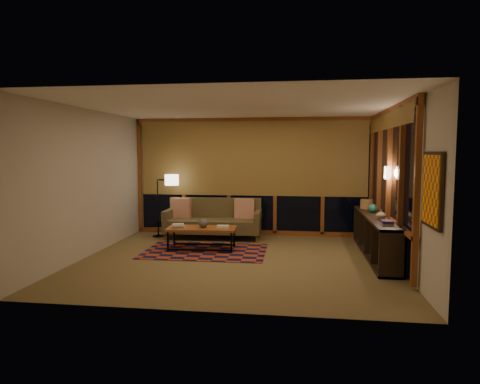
# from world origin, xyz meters

# --- Properties ---
(floor) EXTENTS (5.50, 5.00, 0.01)m
(floor) POSITION_xyz_m (0.00, 0.00, 0.00)
(floor) COLOR brown
(floor) RESTS_ON ground
(ceiling) EXTENTS (5.50, 5.00, 0.01)m
(ceiling) POSITION_xyz_m (0.00, 0.00, 2.70)
(ceiling) COLOR white
(ceiling) RESTS_ON walls
(walls) EXTENTS (5.51, 5.01, 2.70)m
(walls) POSITION_xyz_m (0.00, 0.00, 1.35)
(walls) COLOR beige
(walls) RESTS_ON floor
(window_wall_back) EXTENTS (5.30, 0.16, 2.60)m
(window_wall_back) POSITION_xyz_m (0.00, 2.43, 1.35)
(window_wall_back) COLOR #975124
(window_wall_back) RESTS_ON walls
(window_wall_right) EXTENTS (0.16, 3.70, 2.60)m
(window_wall_right) POSITION_xyz_m (2.68, 0.60, 1.35)
(window_wall_right) COLOR #975124
(window_wall_right) RESTS_ON walls
(wall_art) EXTENTS (0.06, 0.74, 0.94)m
(wall_art) POSITION_xyz_m (2.71, -1.85, 1.45)
(wall_art) COLOR red
(wall_art) RESTS_ON walls
(wall_sconce) EXTENTS (0.12, 0.18, 0.22)m
(wall_sconce) POSITION_xyz_m (2.62, 0.45, 1.55)
(wall_sconce) COLOR white
(wall_sconce) RESTS_ON walls
(sofa) EXTENTS (2.13, 0.92, 0.86)m
(sofa) POSITION_xyz_m (-0.80, 1.86, 0.43)
(sofa) COLOR brown
(sofa) RESTS_ON floor
(pillow_left) EXTENTS (0.46, 0.19, 0.45)m
(pillow_left) POSITION_xyz_m (-1.57, 1.99, 0.66)
(pillow_left) COLOR #CE4221
(pillow_left) RESTS_ON sofa
(pillow_right) EXTENTS (0.45, 0.16, 0.44)m
(pillow_right) POSITION_xyz_m (-0.13, 2.09, 0.65)
(pillow_right) COLOR #CE4221
(pillow_right) RESTS_ON sofa
(area_rug) EXTENTS (2.35, 1.59, 0.01)m
(area_rug) POSITION_xyz_m (-0.70, 0.57, 0.01)
(area_rug) COLOR #A9371B
(area_rug) RESTS_ON floor
(coffee_table) EXTENTS (1.37, 0.68, 0.45)m
(coffee_table) POSITION_xyz_m (-0.79, 0.71, 0.22)
(coffee_table) COLOR #975124
(coffee_table) RESTS_ON floor
(book_stack_a) EXTENTS (0.29, 0.26, 0.07)m
(book_stack_a) POSITION_xyz_m (-1.25, 0.65, 0.48)
(book_stack_a) COLOR beige
(book_stack_a) RESTS_ON coffee_table
(book_stack_b) EXTENTS (0.26, 0.22, 0.05)m
(book_stack_b) POSITION_xyz_m (-0.37, 0.71, 0.47)
(book_stack_b) COLOR beige
(book_stack_b) RESTS_ON coffee_table
(ceramic_pot) EXTENTS (0.20, 0.20, 0.18)m
(ceramic_pot) POSITION_xyz_m (-0.76, 0.70, 0.54)
(ceramic_pot) COLOR #252527
(ceramic_pot) RESTS_ON coffee_table
(floor_lamp) EXTENTS (0.50, 0.36, 1.42)m
(floor_lamp) POSITION_xyz_m (-2.09, 1.89, 0.71)
(floor_lamp) COLOR black
(floor_lamp) RESTS_ON floor
(bookshelf) EXTENTS (0.40, 3.01, 0.75)m
(bookshelf) POSITION_xyz_m (2.49, 0.66, 0.38)
(bookshelf) COLOR black
(bookshelf) RESTS_ON floor
(basket) EXTENTS (0.32, 0.32, 0.19)m
(basket) POSITION_xyz_m (2.47, 1.64, 0.85)
(basket) COLOR #AE8B4D
(basket) RESTS_ON bookshelf
(teal_bowl) EXTENTS (0.22, 0.22, 0.17)m
(teal_bowl) POSITION_xyz_m (2.49, 1.04, 0.84)
(teal_bowl) COLOR #22665F
(teal_bowl) RESTS_ON bookshelf
(vase) EXTENTS (0.20, 0.20, 0.18)m
(vase) POSITION_xyz_m (2.49, 0.18, 0.84)
(vase) COLOR tan
(vase) RESTS_ON bookshelf
(shelf_book_stack) EXTENTS (0.22, 0.27, 0.07)m
(shelf_book_stack) POSITION_xyz_m (2.49, -0.35, 0.79)
(shelf_book_stack) COLOR beige
(shelf_book_stack) RESTS_ON bookshelf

